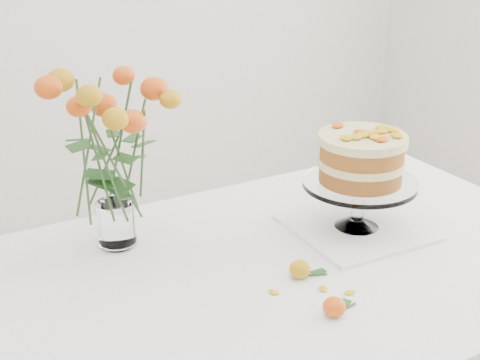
% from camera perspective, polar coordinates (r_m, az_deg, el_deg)
% --- Properties ---
extents(table, '(1.43, 0.93, 0.76)m').
position_cam_1_polar(table, '(1.61, 4.61, -9.29)').
color(table, '#A58160').
rests_on(table, ground).
extents(napkin, '(0.32, 0.32, 0.01)m').
position_cam_1_polar(napkin, '(1.72, 9.89, -4.03)').
color(napkin, white).
rests_on(napkin, table).
extents(cake_stand, '(0.28, 0.28, 0.25)m').
position_cam_1_polar(cake_stand, '(1.65, 10.29, 1.41)').
color(cake_stand, white).
rests_on(cake_stand, napkin).
extents(rose_vase, '(0.39, 0.39, 0.46)m').
position_cam_1_polar(rose_vase, '(1.54, -11.03, 3.33)').
color(rose_vase, white).
rests_on(rose_vase, table).
extents(loose_rose_near, '(0.08, 0.05, 0.04)m').
position_cam_1_polar(loose_rose_near, '(1.49, 5.15, -7.59)').
color(loose_rose_near, orange).
rests_on(loose_rose_near, table).
extents(loose_rose_far, '(0.09, 0.05, 0.04)m').
position_cam_1_polar(loose_rose_far, '(1.37, 8.05, -10.67)').
color(loose_rose_far, '#DF420A').
rests_on(loose_rose_far, table).
extents(stray_petal_a, '(0.03, 0.02, 0.00)m').
position_cam_1_polar(stray_petal_a, '(1.44, 2.91, -9.54)').
color(stray_petal_a, '#E2B20E').
rests_on(stray_petal_a, table).
extents(stray_petal_b, '(0.03, 0.02, 0.00)m').
position_cam_1_polar(stray_petal_b, '(1.46, 7.13, -9.19)').
color(stray_petal_b, '#E2B20E').
rests_on(stray_petal_b, table).
extents(stray_petal_c, '(0.03, 0.02, 0.00)m').
position_cam_1_polar(stray_petal_c, '(1.46, 9.35, -9.46)').
color(stray_petal_c, '#E2B20E').
rests_on(stray_petal_c, table).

